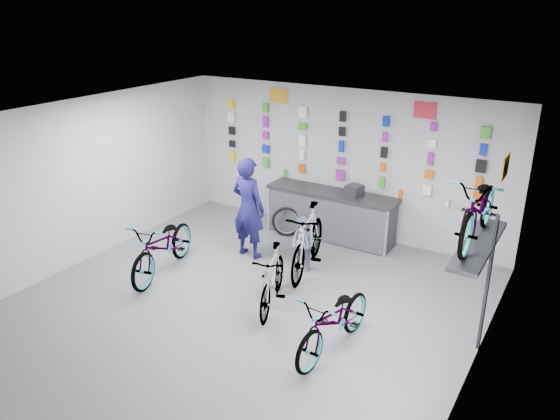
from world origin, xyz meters
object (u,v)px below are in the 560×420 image
Objects in this scene: bike_right at (335,321)px; customer at (303,244)px; bike_center at (272,279)px; clerk at (248,208)px; counter at (331,216)px; bike_service at (308,240)px; bike_left at (163,246)px.

bike_right is 1.77× the size of customer.
bike_center is 0.84× the size of clerk.
clerk reaches higher than customer.
counter is 1.56m from bike_service.
bike_center is (0.41, -2.90, 0.00)m from counter.
bike_service is at bearing -174.94° from clerk.
bike_left is 2.56m from bike_service.
bike_service reaches higher than bike_right.
counter is at bearing 88.11° from bike_service.
customer is (2.05, 1.38, -0.02)m from bike_left.
clerk is at bearing 115.85° from bike_center.
clerk is at bearing -161.13° from customer.
clerk reaches higher than bike_left.
bike_left is at bearing 161.40° from bike_center.
bike_service is (2.14, 1.40, 0.07)m from bike_left.
bike_left reaches higher than bike_center.
bike_service is at bearing 30.15° from customer.
counter is 3.89m from bike_right.
bike_center is at bearing -62.29° from customer.
bike_service is (-1.47, 1.94, 0.12)m from bike_right.
bike_service is at bearing 20.59° from bike_left.
customer is at bearing -82.42° from counter.
clerk is at bearing 150.18° from bike_right.
bike_center is (2.25, 0.03, -0.04)m from bike_left.
counter is 1.88m from clerk.
bike_left is 2.25m from bike_center.
customer reaches higher than bike_right.
bike_left is 1.11× the size of bike_right.
clerk is (-0.96, -1.54, 0.48)m from counter.
bike_center is at bearing -11.90° from bike_left.
bike_center is 1.38m from bike_service.
bike_service reaches higher than bike_left.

